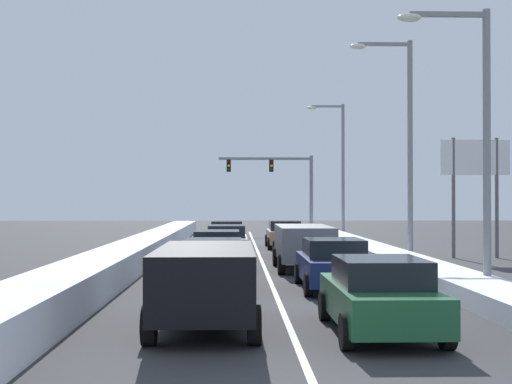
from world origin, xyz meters
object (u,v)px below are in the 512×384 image
sedan_navy_right_lane_second (333,264)px  sedan_tan_right_lane_fifth (284,234)px  sedan_green_right_lane_nearest (379,295)px  suv_black_center_lane_nearest (206,279)px  traffic_light_gantry (282,177)px  street_lamp_right_mid (402,132)px  street_lamp_right_far (338,159)px  street_lamp_right_near (474,123)px  roadside_sign_right (475,170)px  sedan_red_right_lane_fourth (296,240)px  sedan_white_center_lane_fourth (227,241)px  suv_gray_right_lane_third (304,243)px  sedan_maroon_center_lane_third (217,250)px  sedan_charcoal_center_lane_second (213,264)px  sedan_silver_center_lane_fifth (227,234)px

sedan_navy_right_lane_second → sedan_tan_right_lane_fifth: size_ratio=1.00×
sedan_green_right_lane_nearest → suv_black_center_lane_nearest: suv_black_center_lane_nearest is taller
suv_black_center_lane_nearest → traffic_light_gantry: 42.03m
street_lamp_right_mid → street_lamp_right_far: bearing=89.6°
street_lamp_right_near → roadside_sign_right: 12.93m
sedan_red_right_lane_fourth → street_lamp_right_near: 14.30m
sedan_green_right_lane_nearest → roadside_sign_right: bearing=65.9°
sedan_red_right_lane_fourth → street_lamp_right_mid: 7.21m
sedan_red_right_lane_fourth → sedan_white_center_lane_fourth: bearing=-166.4°
suv_gray_right_lane_third → roadside_sign_right: size_ratio=0.89×
sedan_maroon_center_lane_third → roadside_sign_right: 13.28m
suv_gray_right_lane_third → sedan_charcoal_center_lane_second: bearing=-118.1°
sedan_charcoal_center_lane_second → sedan_silver_center_lane_fifth: size_ratio=1.00×
sedan_green_right_lane_nearest → suv_black_center_lane_nearest: size_ratio=0.92×
sedan_silver_center_lane_fifth → street_lamp_right_near: bearing=-69.0°
suv_gray_right_lane_third → sedan_white_center_lane_fourth: (-2.99, 5.39, -0.25)m
sedan_maroon_center_lane_third → sedan_white_center_lane_fourth: 5.64m
sedan_charcoal_center_lane_second → sedan_maroon_center_lane_third: same height
sedan_tan_right_lane_fifth → roadside_sign_right: roadside_sign_right is taller
suv_gray_right_lane_third → sedan_silver_center_lane_fifth: bearing=104.4°
sedan_red_right_lane_fourth → sedan_tan_right_lane_fifth: 6.11m
suv_gray_right_lane_third → sedan_silver_center_lane_fifth: suv_gray_right_lane_third is taller
suv_gray_right_lane_third → street_lamp_right_mid: street_lamp_right_mid is taller
street_lamp_right_near → street_lamp_right_far: bearing=89.2°
street_lamp_right_mid → street_lamp_right_far: 19.46m
sedan_red_right_lane_fourth → sedan_navy_right_lane_second: bearing=-89.6°
sedan_maroon_center_lane_third → street_lamp_right_near: size_ratio=0.56×
sedan_white_center_lane_fourth → street_lamp_right_far: size_ratio=0.48×
sedan_red_right_lane_fourth → suv_gray_right_lane_third: bearing=-92.1°
traffic_light_gantry → street_lamp_right_mid: size_ratio=0.80×
sedan_green_right_lane_nearest → sedan_white_center_lane_fourth: bearing=100.1°
traffic_light_gantry → sedan_silver_center_lane_fifth: bearing=-103.4°
sedan_green_right_lane_nearest → sedan_tan_right_lane_fifth: size_ratio=1.00×
sedan_navy_right_lane_second → sedan_silver_center_lane_fifth: same height
sedan_green_right_lane_nearest → sedan_tan_right_lane_fifth: bearing=90.4°
sedan_green_right_lane_nearest → street_lamp_right_near: street_lamp_right_near is taller
traffic_light_gantry → street_lamp_right_far: street_lamp_right_far is taller
traffic_light_gantry → street_lamp_right_mid: (3.33, -26.75, 1.02)m
sedan_navy_right_lane_second → street_lamp_right_near: 5.71m
sedan_navy_right_lane_second → street_lamp_right_mid: (4.14, 8.69, 4.76)m
sedan_tan_right_lane_fifth → sedan_maroon_center_lane_third: size_ratio=1.00×
sedan_green_right_lane_nearest → street_lamp_right_near: bearing=56.4°
street_lamp_right_mid → roadside_sign_right: size_ratio=1.70×
sedan_silver_center_lane_fifth → traffic_light_gantry: bearing=76.6°
sedan_maroon_center_lane_third → sedan_silver_center_lane_fifth: 12.16m
suv_gray_right_lane_third → sedan_tan_right_lane_fifth: size_ratio=1.09×
sedan_red_right_lane_fourth → sedan_tan_right_lane_fifth: bearing=91.1°
sedan_maroon_center_lane_third → street_lamp_right_far: (7.84, 22.48, 4.73)m
suv_black_center_lane_nearest → sedan_white_center_lane_fourth: suv_black_center_lane_nearest is taller
sedan_tan_right_lane_fifth → traffic_light_gantry: bearing=86.7°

